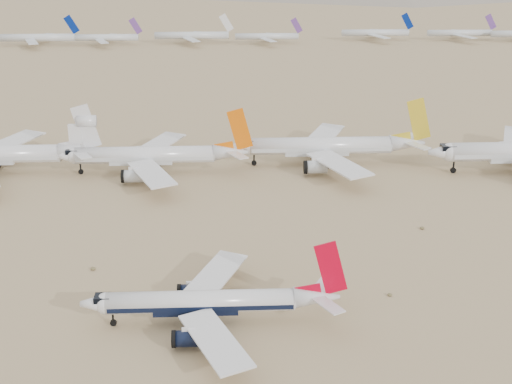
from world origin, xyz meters
TOP-DOWN VIEW (x-y plane):
  - ground at (0.00, 0.00)m, footprint 7000.00×7000.00m
  - main_airliner at (-7.15, -6.29)m, footprint 41.54×40.57m
  - row2_gold_tail at (23.93, 76.61)m, footprint 52.29×51.14m
  - row2_orange_tail at (-23.68, 71.36)m, footprint 49.31×48.24m
  - distant_storage_row at (44.02, 294.92)m, footprint 624.07×55.34m

SIDE VIEW (x-z plane):
  - ground at x=0.00m, z-range 0.00..0.00m
  - main_airliner at x=-7.15m, z-range -3.30..11.36m
  - distant_storage_row at x=44.02m, z-range -2.97..11.80m
  - row2_orange_tail at x=-23.68m, z-range -3.86..13.73m
  - row2_gold_tail at x=23.93m, z-range -4.10..14.51m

